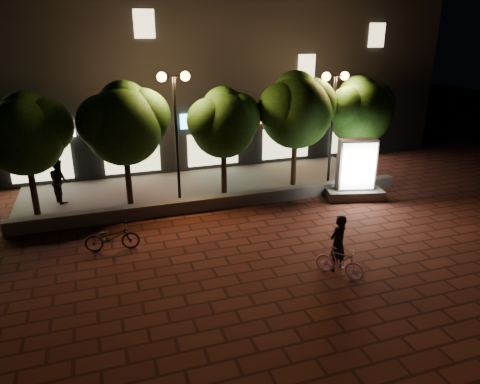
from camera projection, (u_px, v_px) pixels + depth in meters
name	position (u px, v px, depth m)	size (l,w,h in m)	color
ground	(257.00, 251.00, 14.10)	(80.00, 80.00, 0.00)	#502219
retaining_wall	(222.00, 201.00, 17.57)	(16.00, 0.45, 0.50)	#5F5C59
sidewalk	(207.00, 187.00, 19.87)	(16.00, 5.00, 0.08)	#5F5C59
building_block	(174.00, 64.00, 23.91)	(28.00, 8.12, 11.30)	black
tree_far_left	(25.00, 132.00, 15.73)	(3.36, 2.80, 4.63)	#332013
tree_left	(124.00, 121.00, 16.73)	(3.60, 3.00, 4.89)	#332013
tree_mid	(224.00, 121.00, 18.01)	(3.24, 2.70, 4.50)	#332013
tree_right	(297.00, 108.00, 18.88)	(3.72, 3.10, 5.07)	#332013
tree_far_right	(360.00, 109.00, 19.91)	(3.48, 2.90, 4.76)	#332013
street_lamp_left	(175.00, 104.00, 16.88)	(1.26, 0.36, 5.18)	black
street_lamp_right	(334.00, 99.00, 19.03)	(1.26, 0.36, 4.98)	black
ad_kiosk	(355.00, 175.00, 18.30)	(2.57, 1.72, 2.55)	#5F5C59
scooter_pink	(340.00, 262.00, 12.54)	(0.42, 1.47, 0.89)	#E89CCE
rider	(338.00, 243.00, 12.74)	(0.64, 0.42, 1.75)	black
scooter_parked	(112.00, 237.00, 14.04)	(0.60, 1.72, 0.91)	black
pedestrian	(59.00, 181.00, 17.70)	(0.88, 0.69, 1.81)	black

